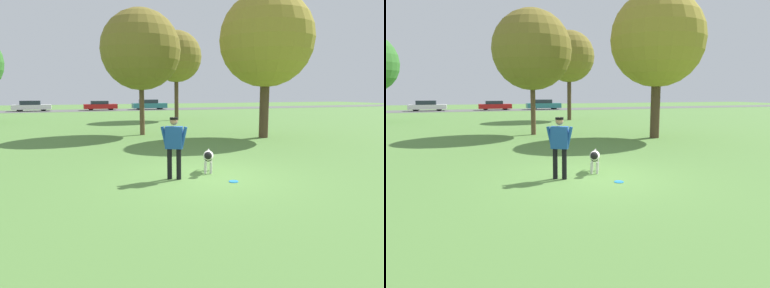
% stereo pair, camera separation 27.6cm
% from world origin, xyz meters
% --- Properties ---
extents(ground_plane, '(120.00, 120.00, 0.00)m').
position_xyz_m(ground_plane, '(0.00, 0.00, 0.00)').
color(ground_plane, '#56843D').
extents(far_road_strip, '(120.00, 6.00, 0.01)m').
position_xyz_m(far_road_strip, '(0.00, 37.56, 0.01)').
color(far_road_strip, '#5B5B59').
rests_on(far_road_strip, ground_plane).
extents(person, '(0.69, 0.41, 1.68)m').
position_xyz_m(person, '(-0.93, 0.15, 1.00)').
color(person, black).
rests_on(person, ground_plane).
extents(dog, '(0.58, 1.04, 0.68)m').
position_xyz_m(dog, '(0.23, 0.56, 0.47)').
color(dog, silver).
rests_on(dog, ground_plane).
extents(frisbee, '(0.25, 0.25, 0.02)m').
position_xyz_m(frisbee, '(0.45, -0.66, 0.01)').
color(frisbee, '#268CE5').
rests_on(frisbee, ground_plane).
extents(tree_near_right, '(4.71, 4.71, 7.30)m').
position_xyz_m(tree_near_right, '(5.96, 6.83, 4.92)').
color(tree_near_right, '#4C3826').
rests_on(tree_near_right, ground_plane).
extents(tree_far_right, '(4.20, 4.20, 7.35)m').
position_xyz_m(tree_far_right, '(5.09, 19.13, 5.23)').
color(tree_far_right, '#4C3826').
rests_on(tree_far_right, ground_plane).
extents(tree_mid_center, '(4.28, 4.28, 6.71)m').
position_xyz_m(tree_mid_center, '(0.27, 10.09, 4.56)').
color(tree_mid_center, brown).
rests_on(tree_mid_center, ground_plane).
extents(parked_car_white, '(4.45, 1.88, 1.30)m').
position_xyz_m(parked_car_white, '(-7.71, 37.96, 0.65)').
color(parked_car_white, white).
rests_on(parked_car_white, ground_plane).
extents(parked_car_red, '(4.22, 1.77, 1.21)m').
position_xyz_m(parked_car_red, '(0.48, 37.75, 0.61)').
color(parked_car_red, red).
rests_on(parked_car_red, ground_plane).
extents(parked_car_teal, '(4.64, 1.91, 1.35)m').
position_xyz_m(parked_car_teal, '(6.90, 37.35, 0.66)').
color(parked_car_teal, teal).
rests_on(parked_car_teal, ground_plane).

